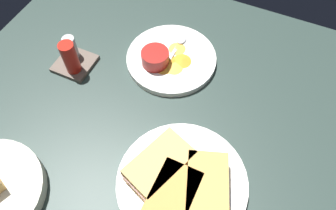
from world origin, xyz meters
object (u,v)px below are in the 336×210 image
(sandwich_half_far, at_px, (171,200))
(condiment_caddy, at_px, (72,57))
(plate_sandwich_main, at_px, (182,183))
(ramekin_light_gravy, at_px, (155,57))
(ramekin_dark_sauce, at_px, (209,196))
(spoon_by_dark_ramekin, at_px, (188,176))
(spoon_by_gravy_ramekin, at_px, (180,43))
(sandwich_half_extra, at_px, (207,189))
(sandwich_half_near, at_px, (160,166))
(plate_chips_companion, at_px, (171,59))

(sandwich_half_far, xyz_separation_m, condiment_caddy, (0.22, 0.36, -0.01))
(plate_sandwich_main, height_order, ramekin_light_gravy, ramekin_light_gravy)
(sandwich_half_far, bearing_deg, ramekin_dark_sauce, -57.72)
(spoon_by_dark_ramekin, relative_size, condiment_caddy, 1.00)
(spoon_by_gravy_ramekin, bearing_deg, condiment_caddy, 127.54)
(spoon_by_dark_ramekin, xyz_separation_m, condiment_caddy, (0.15, 0.37, 0.01))
(sandwich_half_extra, height_order, condiment_caddy, condiment_caddy)
(sandwich_half_near, height_order, sandwich_half_far, same)
(spoon_by_dark_ramekin, bearing_deg, sandwich_half_far, 171.41)
(sandwich_half_far, distance_m, plate_chips_companion, 0.37)
(ramekin_light_gravy, bearing_deg, sandwich_half_extra, -137.80)
(plate_chips_companion, xyz_separation_m, spoon_by_gravy_ramekin, (0.05, -0.00, 0.01))
(plate_chips_companion, bearing_deg, sandwich_half_near, -160.15)
(spoon_by_dark_ramekin, bearing_deg, plate_sandwich_main, 151.38)
(sandwich_half_extra, height_order, ramekin_dark_sauce, sandwich_half_extra)
(spoon_by_gravy_ramekin, distance_m, condiment_caddy, 0.27)
(ramekin_light_gravy, xyz_separation_m, condiment_caddy, (-0.08, 0.18, -0.00))
(plate_sandwich_main, height_order, sandwich_half_extra, sandwich_half_extra)
(plate_sandwich_main, height_order, plate_chips_companion, same)
(ramekin_light_gravy, bearing_deg, sandwich_half_near, -152.36)
(plate_sandwich_main, xyz_separation_m, spoon_by_dark_ramekin, (0.01, -0.01, 0.01))
(condiment_caddy, bearing_deg, spoon_by_dark_ramekin, -112.56)
(sandwich_half_near, bearing_deg, plate_chips_companion, 19.85)
(sandwich_half_far, relative_size, ramekin_dark_sauce, 1.88)
(ramekin_dark_sauce, bearing_deg, sandwich_half_near, 82.54)
(sandwich_half_far, bearing_deg, sandwich_half_near, 42.42)
(condiment_caddy, bearing_deg, sandwich_half_far, -120.96)
(ramekin_dark_sauce, height_order, ramekin_light_gravy, same)
(spoon_by_gravy_ramekin, bearing_deg, sandwich_half_near, -163.09)
(plate_chips_companion, distance_m, condiment_caddy, 0.24)
(spoon_by_dark_ramekin, height_order, ramekin_light_gravy, ramekin_light_gravy)
(ramekin_dark_sauce, height_order, spoon_by_dark_ramekin, ramekin_dark_sauce)
(sandwich_half_far, distance_m, ramekin_light_gravy, 0.35)
(sandwich_half_extra, relative_size, spoon_by_dark_ramekin, 1.56)
(spoon_by_dark_ramekin, bearing_deg, plate_chips_companion, 30.35)
(sandwich_half_far, height_order, spoon_by_dark_ramekin, sandwich_half_far)
(sandwich_half_near, xyz_separation_m, condiment_caddy, (0.17, 0.31, -0.01))
(ramekin_light_gravy, xyz_separation_m, spoon_by_gravy_ramekin, (0.08, -0.03, -0.02))
(sandwich_half_extra, bearing_deg, sandwich_half_far, 132.42)
(ramekin_light_gravy, distance_m, condiment_caddy, 0.20)
(ramekin_light_gravy, bearing_deg, sandwich_half_far, -149.42)
(plate_chips_companion, bearing_deg, condiment_caddy, 118.68)
(sandwich_half_far, distance_m, spoon_by_dark_ramekin, 0.07)
(ramekin_dark_sauce, relative_size, spoon_by_gravy_ramekin, 0.72)
(sandwich_half_near, height_order, spoon_by_dark_ramekin, sandwich_half_near)
(sandwich_half_near, xyz_separation_m, spoon_by_gravy_ramekin, (0.33, 0.10, -0.02))
(spoon_by_dark_ramekin, xyz_separation_m, ramekin_light_gravy, (0.24, 0.19, 0.02))
(ramekin_dark_sauce, bearing_deg, sandwich_half_extra, 39.90)
(sandwich_half_far, bearing_deg, plate_sandwich_main, -2.58)
(spoon_by_dark_ramekin, height_order, plate_chips_companion, spoon_by_dark_ramekin)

